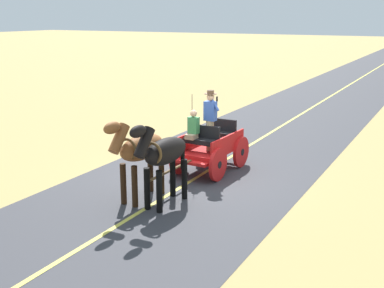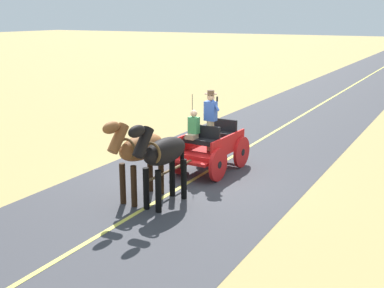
{
  "view_description": "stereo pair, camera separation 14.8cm",
  "coord_description": "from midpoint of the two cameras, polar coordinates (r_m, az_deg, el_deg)",
  "views": [
    {
      "loc": [
        -6.36,
        12.22,
        4.62
      ],
      "look_at": [
        -0.03,
        0.39,
        1.1
      ],
      "focal_mm": 46.64,
      "sensor_mm": 36.0,
      "label": 1
    },
    {
      "loc": [
        -6.49,
        12.15,
        4.62
      ],
      "look_at": [
        -0.03,
        0.39,
        1.1
      ],
      "focal_mm": 46.64,
      "sensor_mm": 36.0,
      "label": 2
    }
  ],
  "objects": [
    {
      "name": "horse_near_side",
      "position": [
        12.09,
        -3.06,
        -1.13
      ],
      "size": [
        0.67,
        2.14,
        2.21
      ],
      "color": "black",
      "rests_on": "ground"
    },
    {
      "name": "horse_off_side",
      "position": [
        12.49,
        -5.78,
        -0.67
      ],
      "size": [
        0.7,
        2.14,
        2.21
      ],
      "color": "brown",
      "rests_on": "ground"
    },
    {
      "name": "ground_plane",
      "position": [
        14.53,
        0.91,
        -3.84
      ],
      "size": [
        200.0,
        200.0,
        0.0
      ],
      "primitive_type": "plane",
      "color": "tan"
    },
    {
      "name": "horse_drawn_carriage",
      "position": [
        14.9,
        2.35,
        -0.1
      ],
      "size": [
        1.49,
        4.51,
        2.5
      ],
      "color": "red",
      "rests_on": "ground"
    },
    {
      "name": "road_centre_stripe",
      "position": [
        14.53,
        0.91,
        -3.81
      ],
      "size": [
        0.12,
        160.0,
        0.0
      ],
      "primitive_type": "cube",
      "color": "#DBCC4C",
      "rests_on": "road_surface"
    },
    {
      "name": "road_surface",
      "position": [
        14.53,
        0.91,
        -3.83
      ],
      "size": [
        6.28,
        160.0,
        0.01
      ],
      "primitive_type": "cube",
      "color": "#38383D",
      "rests_on": "ground"
    }
  ]
}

